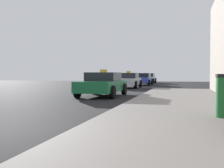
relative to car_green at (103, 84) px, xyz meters
name	(u,v)px	position (x,y,z in m)	size (l,w,h in m)	color
sidewalk	(179,144)	(4.12, -9.90, -0.57)	(4.00, 32.00, 0.15)	gray
car_green	(103,84)	(0.00, 0.00, 0.00)	(2.00, 4.29, 1.43)	#196638
car_silver	(128,80)	(-0.39, 9.21, 0.00)	(1.94, 4.04, 1.43)	#B7B7BF
car_blue	(143,79)	(-0.04, 15.54, 0.00)	(1.93, 4.38, 1.27)	#233899
car_white	(148,78)	(-0.31, 22.32, 0.00)	(1.94, 4.44, 1.27)	white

